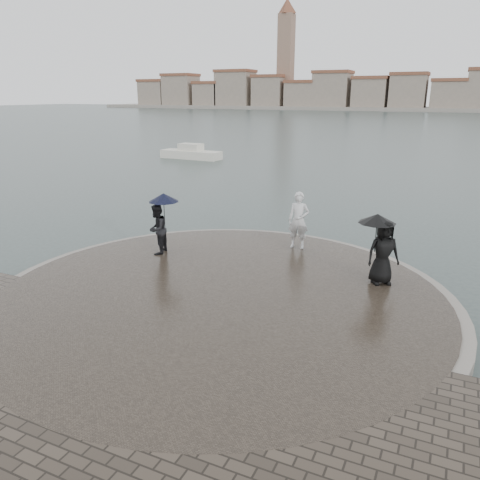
% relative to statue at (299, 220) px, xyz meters
% --- Properties ---
extents(ground, '(400.00, 400.00, 0.00)m').
position_rel_statue_xyz_m(ground, '(-0.70, -8.03, -1.33)').
color(ground, '#2B3835').
rests_on(ground, ground).
extents(kerb_ring, '(12.50, 12.50, 0.32)m').
position_rel_statue_xyz_m(kerb_ring, '(-0.70, -4.53, -1.17)').
color(kerb_ring, gray).
rests_on(kerb_ring, ground).
extents(quay_tip, '(11.90, 11.90, 0.36)m').
position_rel_statue_xyz_m(quay_tip, '(-0.70, -4.53, -1.15)').
color(quay_tip, '#2D261E').
rests_on(quay_tip, ground).
extents(statue, '(0.75, 0.54, 1.94)m').
position_rel_statue_xyz_m(statue, '(0.00, 0.00, 0.00)').
color(statue, silver).
rests_on(statue, quay_tip).
extents(visitor_left, '(1.13, 1.05, 2.04)m').
position_rel_statue_xyz_m(visitor_left, '(-3.97, -2.54, 0.12)').
color(visitor_left, black).
rests_on(visitor_left, quay_tip).
extents(visitor_right, '(1.30, 1.10, 1.95)m').
position_rel_statue_xyz_m(visitor_right, '(3.06, -2.04, 0.15)').
color(visitor_right, black).
rests_on(visitor_right, quay_tip).
extents(far_skyline, '(260.00, 20.00, 37.00)m').
position_rel_statue_xyz_m(far_skyline, '(-7.00, 152.68, 4.28)').
color(far_skyline, gray).
rests_on(far_skyline, ground).
extents(boats, '(39.34, 12.62, 1.50)m').
position_rel_statue_xyz_m(boats, '(0.76, 25.28, -0.95)').
color(boats, silver).
rests_on(boats, ground).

